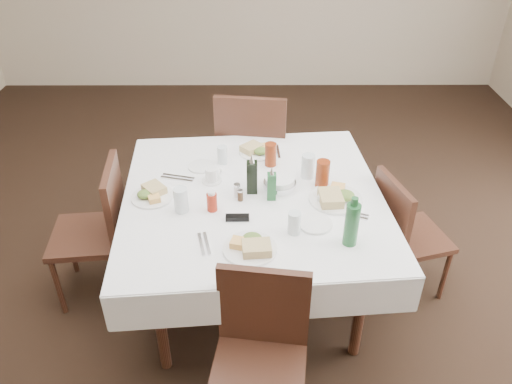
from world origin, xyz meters
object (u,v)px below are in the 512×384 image
water_n (222,155)px  bread_basket (280,182)px  water_e (308,166)px  oil_cruet_green (272,185)px  dining_table (253,205)px  coffee_mug (212,175)px  chair_east (402,230)px  ketchup_bottle (212,201)px  green_bottle (352,224)px  water_w (181,200)px  chair_south (261,348)px  oil_cruet_dark (252,176)px  chair_west (101,224)px  water_s (294,223)px  chair_north (253,148)px

water_n → bread_basket: 0.44m
water_e → oil_cruet_green: (-0.22, -0.23, 0.02)m
dining_table → coffee_mug: (-0.24, 0.14, 0.11)m
chair_east → ketchup_bottle: bearing=-171.2°
dining_table → green_bottle: green_bottle is taller
water_w → oil_cruet_green: (0.49, 0.11, 0.02)m
chair_east → green_bottle: 0.74m
water_e → water_w: water_e is taller
water_w → ketchup_bottle: water_w is taller
chair_south → oil_cruet_dark: size_ratio=3.57×
water_e → green_bottle: 0.64m
dining_table → oil_cruet_dark: bearing=101.4°
dining_table → coffee_mug: 0.30m
chair_east → oil_cruet_green: size_ratio=4.06×
water_w → green_bottle: 0.91m
ketchup_bottle → green_bottle: 0.76m
chair_east → ketchup_bottle: ketchup_bottle is taller
chair_west → oil_cruet_green: bearing=-4.2°
bread_basket → dining_table: bearing=-152.3°
water_e → oil_cruet_dark: 0.37m
chair_east → water_e: size_ratio=5.70×
oil_cruet_dark → water_s: bearing=-60.2°
water_e → green_bottle: size_ratio=0.54×
chair_south → oil_cruet_green: bearing=85.2°
chair_north → water_n: 0.58m
chair_north → oil_cruet_dark: (-0.00, -0.82, 0.28)m
chair_south → ketchup_bottle: size_ratio=7.23×
chair_west → water_s: chair_west is taller
coffee_mug → water_w: bearing=-115.9°
water_n → dining_table: bearing=-61.7°
water_s → oil_cruet_green: size_ratio=0.59×
oil_cruet_dark → dining_table: bearing=-78.6°
green_bottle → bread_basket: bearing=122.5°
oil_cruet_dark → green_bottle: (0.49, -0.46, 0.01)m
ketchup_bottle → chair_east: bearing=8.8°
dining_table → water_e: 0.41m
water_w → oil_cruet_green: bearing=13.1°
chair_south → water_w: 0.89m
oil_cruet_green → green_bottle: size_ratio=0.76×
oil_cruet_green → green_bottle: bearing=-46.1°
chair_south → bread_basket: chair_south is taller
chair_west → bread_basket: 1.11m
chair_east → green_bottle: size_ratio=3.07×
chair_south → water_s: (0.18, 0.52, 0.32)m
chair_south → green_bottle: 0.73m
green_bottle → dining_table: bearing=138.2°
chair_east → water_s: bearing=-151.9°
dining_table → chair_north: chair_north is taller
chair_south → bread_basket: 0.99m
dining_table → oil_cruet_dark: (-0.01, 0.03, 0.18)m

